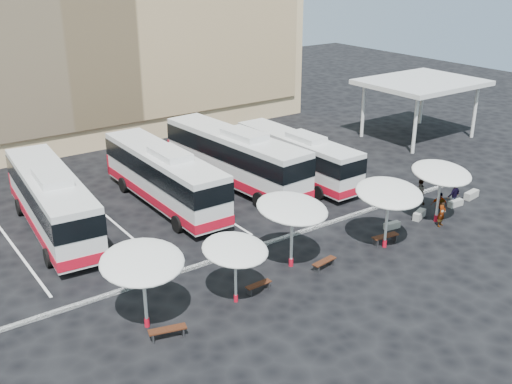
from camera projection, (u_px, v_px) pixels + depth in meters
ground at (272, 247)px, 34.15m from camera, size 120.00×120.00×0.00m
service_canopy at (422, 84)px, 52.84m from camera, size 10.00×8.00×5.20m
curb_divider at (267, 243)px, 34.50m from camera, size 34.00×0.25×0.15m
bay_lines at (201, 203)px, 40.19m from camera, size 24.15×12.00×0.01m
bus_0 at (51, 200)px, 35.33m from camera, size 3.79×13.02×4.07m
bus_1 at (164, 175)px, 39.22m from camera, size 3.07×12.85×4.07m
bus_2 at (235, 156)px, 42.63m from camera, size 3.87×13.57×4.25m
bus_3 at (297, 155)px, 43.69m from camera, size 2.89×11.66×3.69m
sunshade_0 at (142, 262)px, 25.72m from camera, size 4.35×4.39×3.84m
sunshade_1 at (235, 250)px, 27.83m from camera, size 3.79×3.82×3.28m
sunshade_2 at (292, 209)px, 30.89m from camera, size 4.92×4.95×3.94m
sunshade_3 at (389, 193)px, 32.98m from camera, size 4.74×4.77×3.90m
sunshade_4 at (441, 173)px, 36.27m from camera, size 3.99×4.03×3.78m
wood_bench_0 at (168, 331)px, 25.94m from camera, size 1.72×0.87×0.51m
wood_bench_1 at (258, 286)px, 29.60m from camera, size 1.41×0.42×0.43m
wood_bench_2 at (324, 263)px, 31.72m from camera, size 1.58×0.62×0.47m
wood_bench_3 at (385, 237)px, 34.47m from camera, size 1.71×0.68×0.51m
conc_bench_0 at (392, 225)px, 36.42m from camera, size 1.10×0.50×0.40m
conc_bench_1 at (419, 215)px, 37.84m from camera, size 1.32×0.82×0.47m
conc_bench_2 at (456, 203)px, 39.63m from camera, size 1.15×0.44×0.42m
conc_bench_3 at (471, 195)px, 40.93m from camera, size 1.36×0.61×0.49m
passenger_0 at (442, 213)px, 36.53m from camera, size 0.72×0.56×1.76m
passenger_1 at (420, 192)px, 39.73m from camera, size 1.07×1.05×1.74m
passenger_2 at (439, 205)px, 37.62m from camera, size 1.02×1.01×1.73m
passenger_3 at (454, 193)px, 39.59m from camera, size 1.13×0.66×1.74m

